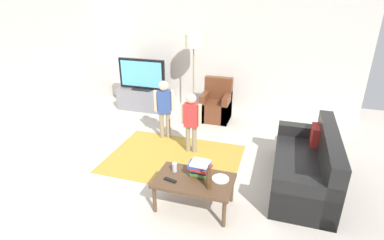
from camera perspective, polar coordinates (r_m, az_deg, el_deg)
name	(u,v)px	position (r m, az deg, el deg)	size (l,w,h in m)	color
ground	(181,173)	(4.81, -2.17, -9.88)	(7.80, 7.80, 0.00)	beige
wall_back	(224,51)	(7.03, 6.00, 12.82)	(6.00, 0.12, 2.70)	silver
wall_left	(9,74)	(5.91, -31.27, 7.49)	(0.12, 6.00, 2.70)	silver
area_rug	(174,158)	(5.17, -3.47, -7.22)	(2.20, 1.60, 0.01)	#B28C33
tv_stand	(144,100)	(7.22, -9.06, 3.84)	(1.20, 0.44, 0.50)	slate
tv	(142,75)	(7.02, -9.45, 8.42)	(1.10, 0.28, 0.71)	black
couch	(309,168)	(4.69, 21.20, -8.45)	(0.80, 1.80, 0.86)	black
armchair	(216,106)	(6.61, 4.64, 2.67)	(0.60, 0.60, 0.90)	brown
floor_lamp	(194,45)	(6.60, 0.31, 13.96)	(0.36, 0.36, 1.78)	#262626
child_near_tv	(164,104)	(5.61, -5.27, 2.94)	(0.36, 0.21, 1.13)	gray
child_center	(191,118)	(5.09, -0.16, 0.44)	(0.36, 0.17, 1.08)	gray
coffee_table	(194,182)	(3.94, 0.40, -11.71)	(1.00, 0.60, 0.42)	#513823
book_stack	(201,168)	(3.94, 1.63, -9.06)	(0.30, 0.26, 0.20)	yellow
bottle	(209,178)	(3.70, 3.18, -10.94)	(0.06, 0.06, 0.32)	#4C3319
tv_remote	(170,180)	(3.89, -4.14, -11.24)	(0.17, 0.05, 0.02)	black
soda_can	(175,167)	(4.04, -3.29, -8.91)	(0.07, 0.07, 0.12)	silver
plate	(220,179)	(3.93, 5.39, -10.98)	(0.22, 0.22, 0.02)	white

